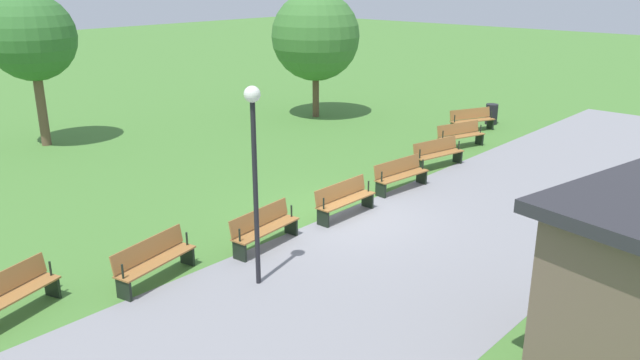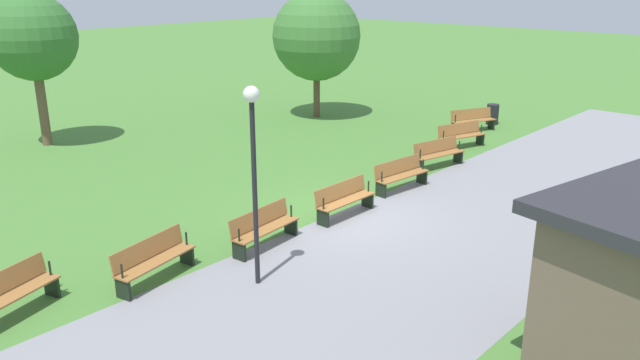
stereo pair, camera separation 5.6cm
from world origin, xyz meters
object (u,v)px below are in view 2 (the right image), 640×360
bench_3 (401,174)px  tree_0 (317,36)px  bench_0 (473,119)px  bench_5 (264,227)px  tree_1 (33,38)px  bench_1 (461,135)px  lamp_post (253,150)px  bench_2 (438,153)px  bench_4 (344,199)px  trash_bin (492,114)px  bench_6 (153,259)px  bench_7 (8,294)px

bench_3 → tree_0: 10.70m
bench_0 → bench_5: 13.50m
tree_0 → tree_1: tree_1 is taller
bench_1 → tree_1: 15.70m
bench_5 → lamp_post: 2.99m
bench_2 → bench_4: 5.45m
bench_2 → tree_0: bearing=-98.1°
tree_1 → trash_bin: bearing=143.3°
bench_4 → lamp_post: lamp_post is taller
bench_4 → tree_1: bearing=-81.3°
bench_0 → bench_6: size_ratio=0.99×
bench_2 → bench_4: bearing=17.7°
bench_2 → tree_0: size_ratio=0.37×
bench_3 → lamp_post: size_ratio=0.48×
bench_2 → lamp_post: size_ratio=0.49×
bench_2 → bench_5: 8.16m
bench_7 → lamp_post: 5.21m
tree_1 → bench_5: bearing=86.6°
bench_4 → bench_5: bearing=-2.9°
bench_3 → trash_bin: size_ratio=2.32×
bench_6 → tree_1: tree_1 is taller
tree_0 → trash_bin: (-3.92, 6.50, -3.08)m
bench_2 → bench_5: size_ratio=1.01×
lamp_post → trash_bin: size_ratio=4.80×
bench_0 → bench_1: (2.55, 0.96, 0.00)m
bench_5 → lamp_post: lamp_post is taller
bench_1 → bench_7: size_ratio=1.00×
bench_3 → bench_5: size_ratio=1.00×
bench_3 → bench_6: (8.15, -0.42, 0.00)m
bench_2 → bench_6: 10.84m
bench_7 → trash_bin: (-20.35, -0.95, -0.05)m
trash_bin → bench_0: bearing=-0.2°
bench_7 → bench_5: bearing=150.5°
bench_0 → bench_4: bearing=35.4°
bench_7 → tree_1: 13.53m
bench_1 → bench_7: (16.12, 0.00, 0.00)m
tree_0 → bench_5: bearing=37.7°
bench_3 → bench_7: bearing=0.0°
bench_6 → bench_2: bearing=168.2°
bench_4 → bench_5: 2.73m
bench_2 → bench_1: bearing=-153.5°
bench_6 → bench_0: bearing=174.1°
bench_0 → tree_1: bearing=-16.5°
bench_5 → bench_0: bearing=-177.1°
bench_7 → lamp_post: bearing=131.6°
bench_2 → tree_0: 9.18m
bench_7 → tree_0: (-16.43, -7.46, 3.03)m
bench_2 → bench_4: same height
bench_0 → bench_1: 2.73m
bench_7 → bench_3: bearing=156.4°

